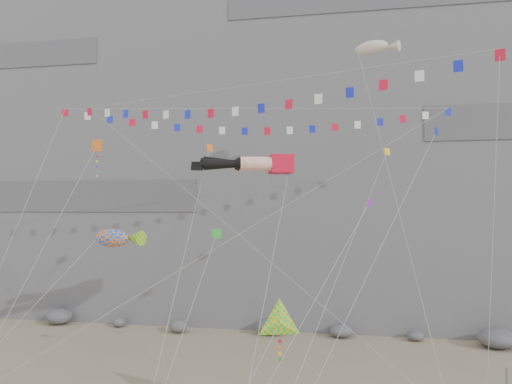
# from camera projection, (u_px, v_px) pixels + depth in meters

# --- Properties ---
(cliff) EXTENTS (80.00, 28.00, 50.00)m
(cliff) POSITION_uv_depth(u_px,v_px,m) (290.00, 88.00, 58.47)
(cliff) COLOR slate
(cliff) RESTS_ON ground
(talus_boulders) EXTENTS (60.00, 3.00, 1.20)m
(talus_boulders) POSITION_uv_depth(u_px,v_px,m) (271.00, 327.00, 42.94)
(talus_boulders) COLOR #58585C
(talus_boulders) RESTS_ON ground
(legs_kite) EXTENTS (6.71, 15.42, 19.68)m
(legs_kite) POSITION_uv_depth(u_px,v_px,m) (253.00, 164.00, 32.10)
(legs_kite) COLOR red
(legs_kite) RESTS_ON ground
(flag_banner_upper) EXTENTS (28.43, 15.70, 26.64)m
(flag_banner_upper) POSITION_uv_depth(u_px,v_px,m) (256.00, 109.00, 36.82)
(flag_banner_upper) COLOR red
(flag_banner_upper) RESTS_ON ground
(flag_banner_lower) EXTENTS (25.48, 9.10, 22.07)m
(flag_banner_lower) POSITION_uv_depth(u_px,v_px,m) (248.00, 86.00, 29.61)
(flag_banner_lower) COLOR red
(flag_banner_lower) RESTS_ON ground
(harlequin_kite) EXTENTS (5.17, 7.37, 16.75)m
(harlequin_kite) POSITION_uv_depth(u_px,v_px,m) (96.00, 147.00, 31.87)
(harlequin_kite) COLOR red
(harlequin_kite) RESTS_ON ground
(fish_windsock) EXTENTS (9.52, 6.14, 12.77)m
(fish_windsock) POSITION_uv_depth(u_px,v_px,m) (112.00, 238.00, 29.66)
(fish_windsock) COLOR orange
(fish_windsock) RESTS_ON ground
(delta_kite) EXTENTS (3.79, 7.26, 8.81)m
(delta_kite) POSITION_uv_depth(u_px,v_px,m) (280.00, 323.00, 24.21)
(delta_kite) COLOR #E4AF0B
(delta_kite) RESTS_ON ground
(blimp_windsock) EXTENTS (5.14, 13.32, 25.52)m
(blimp_windsock) POSITION_uv_depth(u_px,v_px,m) (372.00, 48.00, 35.66)
(blimp_windsock) COLOR beige
(blimp_windsock) RESTS_ON ground
(small_kite_a) EXTENTS (1.80, 15.94, 21.49)m
(small_kite_a) POSITION_uv_depth(u_px,v_px,m) (209.00, 152.00, 34.91)
(small_kite_a) COLOR orange
(small_kite_a) RESTS_ON ground
(small_kite_b) EXTENTS (7.05, 10.43, 16.22)m
(small_kite_b) POSITION_uv_depth(u_px,v_px,m) (367.00, 208.00, 28.18)
(small_kite_b) COLOR purple
(small_kite_b) RESTS_ON ground
(small_kite_c) EXTENTS (1.48, 10.34, 13.43)m
(small_kite_c) POSITION_uv_depth(u_px,v_px,m) (216.00, 236.00, 29.49)
(small_kite_c) COLOR #179B20
(small_kite_c) RESTS_ON ground
(small_kite_d) EXTENTS (6.91, 16.45, 22.47)m
(small_kite_d) POSITION_uv_depth(u_px,v_px,m) (385.00, 157.00, 33.62)
(small_kite_d) COLOR yellow
(small_kite_d) RESTS_ON ground
(small_kite_e) EXTENTS (8.76, 10.32, 19.89)m
(small_kite_e) POSITION_uv_depth(u_px,v_px,m) (434.00, 137.00, 28.99)
(small_kite_e) COLOR #1623C0
(small_kite_e) RESTS_ON ground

